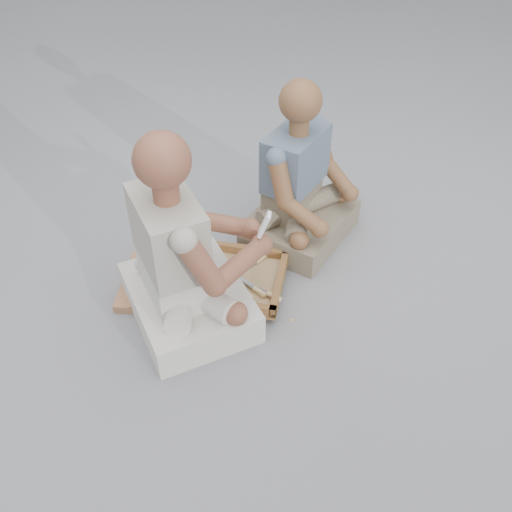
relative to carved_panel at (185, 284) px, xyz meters
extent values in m
plane|color=gray|center=(0.33, -0.28, -0.02)|extent=(60.00, 60.00, 0.00)
cube|color=brown|center=(0.00, 0.00, 0.00)|extent=(0.65, 0.52, 0.04)
cube|color=brown|center=(0.20, -0.04, 0.03)|extent=(0.61, 0.55, 0.01)
cube|color=brown|center=(0.27, 0.13, 0.06)|extent=(0.47, 0.21, 0.05)
cube|color=brown|center=(0.13, -0.21, 0.06)|extent=(0.47, 0.21, 0.05)
cube|color=brown|center=(0.42, -0.13, 0.06)|extent=(0.18, 0.38, 0.05)
cube|color=brown|center=(-0.02, 0.04, 0.06)|extent=(0.18, 0.38, 0.05)
cube|color=tan|center=(0.20, -0.04, 0.04)|extent=(0.53, 0.47, 0.01)
cube|color=silver|center=(0.26, 0.01, 0.05)|extent=(0.14, 0.08, 0.00)
cylinder|color=tan|center=(0.36, 0.06, 0.05)|extent=(0.07, 0.05, 0.02)
cube|color=silver|center=(0.30, -0.14, 0.06)|extent=(0.11, 0.12, 0.00)
cylinder|color=tan|center=(0.37, -0.22, 0.06)|extent=(0.06, 0.07, 0.02)
cube|color=silver|center=(0.28, -0.01, 0.05)|extent=(0.13, 0.10, 0.00)
cylinder|color=tan|center=(0.37, 0.05, 0.05)|extent=(0.07, 0.06, 0.02)
cube|color=silver|center=(0.21, -0.08, 0.06)|extent=(0.08, 0.14, 0.00)
cylinder|color=tan|center=(0.26, -0.18, 0.06)|extent=(0.05, 0.07, 0.02)
cube|color=silver|center=(0.25, 0.01, 0.06)|extent=(0.12, 0.11, 0.00)
cylinder|color=tan|center=(0.33, 0.09, 0.06)|extent=(0.07, 0.06, 0.02)
cube|color=silver|center=(0.12, -0.12, 0.05)|extent=(0.07, 0.14, 0.00)
cylinder|color=tan|center=(0.16, -0.02, 0.05)|extent=(0.05, 0.07, 0.02)
cube|color=silver|center=(0.22, -0.05, 0.06)|extent=(0.10, 0.13, 0.00)
cylinder|color=tan|center=(0.29, 0.04, 0.06)|extent=(0.06, 0.07, 0.02)
cube|color=silver|center=(0.25, -0.09, 0.06)|extent=(0.10, 0.13, 0.00)
cylinder|color=tan|center=(0.32, -0.17, 0.06)|extent=(0.06, 0.07, 0.02)
cube|color=silver|center=(0.26, -0.07, 0.05)|extent=(0.09, 0.14, 0.00)
cylinder|color=tan|center=(0.32, -0.17, 0.05)|extent=(0.05, 0.07, 0.02)
cube|color=tan|center=(0.23, 0.01, -0.02)|extent=(0.02, 0.02, 0.00)
cube|color=tan|center=(0.06, 0.05, -0.02)|extent=(0.02, 0.02, 0.00)
cube|color=tan|center=(-0.07, 0.26, -0.02)|extent=(0.02, 0.02, 0.00)
cube|color=tan|center=(0.35, -0.06, -0.02)|extent=(0.02, 0.02, 0.00)
cube|color=tan|center=(0.14, 0.12, -0.02)|extent=(0.02, 0.02, 0.00)
cube|color=tan|center=(0.05, 0.22, -0.02)|extent=(0.02, 0.02, 0.00)
cube|color=tan|center=(0.04, 0.30, -0.02)|extent=(0.02, 0.02, 0.00)
cube|color=tan|center=(0.23, -0.32, -0.02)|extent=(0.02, 0.02, 0.00)
cube|color=tan|center=(0.32, -0.16, -0.02)|extent=(0.02, 0.02, 0.00)
cube|color=tan|center=(0.12, 0.12, -0.02)|extent=(0.02, 0.02, 0.00)
cube|color=tan|center=(0.43, -0.30, -0.02)|extent=(0.02, 0.02, 0.00)
cube|color=tan|center=(0.20, 0.26, -0.02)|extent=(0.02, 0.02, 0.00)
cube|color=silver|center=(0.01, -0.17, 0.06)|extent=(0.58, 0.67, 0.15)
cube|color=silver|center=(-0.05, -0.19, 0.22)|extent=(0.27, 0.36, 0.18)
cube|color=#ADA899|center=(-0.04, -0.18, 0.46)|extent=(0.30, 0.40, 0.30)
sphere|color=brown|center=(-0.03, -0.18, 0.77)|extent=(0.21, 0.21, 0.21)
sphere|color=brown|center=(0.30, -0.04, 0.31)|extent=(0.09, 0.09, 0.09)
sphere|color=brown|center=(0.33, -0.15, 0.31)|extent=(0.09, 0.09, 0.09)
cube|color=#81735D|center=(0.61, 0.27, 0.05)|extent=(0.67, 0.67, 0.14)
cube|color=#81735D|center=(0.57, 0.31, 0.20)|extent=(0.33, 0.34, 0.16)
cube|color=slate|center=(0.58, 0.30, 0.42)|extent=(0.37, 0.38, 0.27)
sphere|color=brown|center=(0.59, 0.29, 0.71)|extent=(0.19, 0.19, 0.19)
sphere|color=brown|center=(0.86, 0.26, 0.21)|extent=(0.09, 0.09, 0.09)
sphere|color=brown|center=(0.63, 0.02, 0.21)|extent=(0.09, 0.09, 0.09)
cube|color=white|center=(0.34, -0.15, 0.41)|extent=(0.07, 0.06, 0.11)
cube|color=black|center=(0.34, -0.15, 0.42)|extent=(0.03, 0.04, 0.04)
camera|label=1|loc=(-0.04, -1.91, 1.82)|focal=40.00mm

